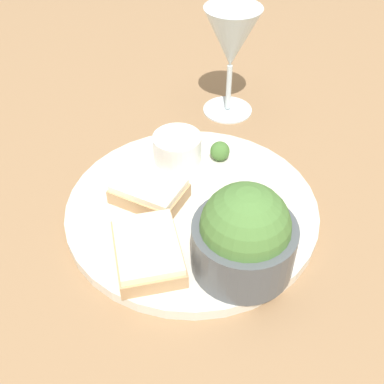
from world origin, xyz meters
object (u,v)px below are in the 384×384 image
object	(u,v)px
salad_bowl	(244,236)
cheese_toast_near	(148,251)
wine_glass	(231,42)
cheese_toast_far	(149,191)
sauce_ramekin	(177,147)

from	to	relation	value
salad_bowl	cheese_toast_near	xyz separation A→B (m)	(0.05, 0.09, -0.03)
salad_bowl	cheese_toast_near	bearing A→B (deg)	62.62
salad_bowl	wine_glass	distance (m)	0.32
cheese_toast_near	cheese_toast_far	bearing A→B (deg)	-21.00
salad_bowl	wine_glass	size ratio (longest dim) A/B	0.66
sauce_ramekin	cheese_toast_near	world-z (taller)	sauce_ramekin
salad_bowl	cheese_toast_near	size ratio (longest dim) A/B	1.02
cheese_toast_near	salad_bowl	bearing A→B (deg)	-117.38
cheese_toast_near	wine_glass	distance (m)	0.33
cheese_toast_far	wine_glass	bearing A→B (deg)	-49.95
sauce_ramekin	wine_glass	xyz separation A→B (m)	(0.10, -0.12, 0.08)
sauce_ramekin	cheese_toast_near	bearing A→B (deg)	147.18
wine_glass	cheese_toast_far	bearing A→B (deg)	130.05
cheese_toast_near	cheese_toast_far	size ratio (longest dim) A/B	1.03
sauce_ramekin	wine_glass	world-z (taller)	wine_glass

